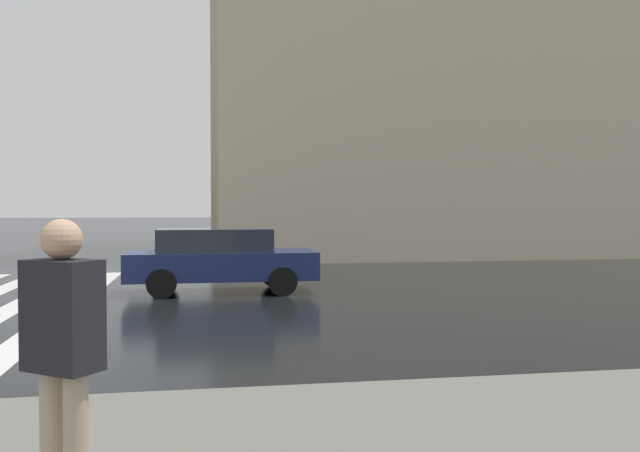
{
  "coord_description": "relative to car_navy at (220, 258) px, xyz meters",
  "views": [
    {
      "loc": [
        -9.52,
        -4.91,
        1.9
      ],
      "look_at": [
        4.27,
        -7.34,
        1.49
      ],
      "focal_mm": 38.02,
      "sensor_mm": 36.0,
      "label": 1
    }
  ],
  "objects": [
    {
      "name": "car_navy",
      "position": [
        0.0,
        0.0,
        0.0
      ],
      "size": [
        1.85,
        4.1,
        1.41
      ],
      "color": "navy",
      "rests_on": "ground_plane"
    },
    {
      "name": "haussmann_block_corner",
      "position": [
        15.15,
        -10.6,
        9.8
      ],
      "size": [
        16.29,
        20.88,
        21.55
      ],
      "color": "beige",
      "rests_on": "ground_plane"
    },
    {
      "name": "pedestrian_by_billboard",
      "position": [
        -11.21,
        1.14,
        0.38
      ],
      "size": [
        0.43,
        0.46,
        1.68
      ],
      "color": "black",
      "rests_on": "sidewalk_pavement"
    }
  ]
}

